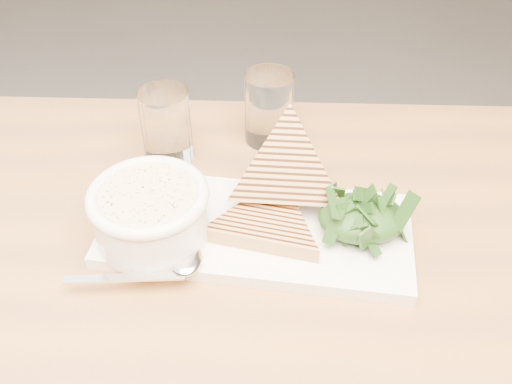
{
  "coord_description": "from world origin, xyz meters",
  "views": [
    {
      "loc": [
        0.18,
        -0.23,
        1.25
      ],
      "look_at": [
        0.19,
        0.27,
        0.82
      ],
      "focal_mm": 40.0,
      "sensor_mm": 36.0,
      "label": 1
    }
  ],
  "objects_px": {
    "glass_near": "(166,126)",
    "glass_far": "(269,108)",
    "table_top": "(213,289)",
    "soup_bowl": "(151,217)",
    "platter": "(256,230)"
  },
  "relations": [
    {
      "from": "soup_bowl",
      "to": "glass_far",
      "type": "relative_size",
      "value": 1.25
    },
    {
      "from": "glass_near",
      "to": "platter",
      "type": "bearing_deg",
      "value": -53.66
    },
    {
      "from": "soup_bowl",
      "to": "platter",
      "type": "bearing_deg",
      "value": 4.95
    },
    {
      "from": "platter",
      "to": "glass_far",
      "type": "relative_size",
      "value": 3.49
    },
    {
      "from": "glass_near",
      "to": "glass_far",
      "type": "relative_size",
      "value": 0.99
    },
    {
      "from": "glass_far",
      "to": "table_top",
      "type": "bearing_deg",
      "value": -105.8
    },
    {
      "from": "table_top",
      "to": "glass_near",
      "type": "bearing_deg",
      "value": 106.29
    },
    {
      "from": "table_top",
      "to": "glass_far",
      "type": "height_order",
      "value": "glass_far"
    },
    {
      "from": "table_top",
      "to": "platter",
      "type": "bearing_deg",
      "value": 51.55
    },
    {
      "from": "platter",
      "to": "soup_bowl",
      "type": "xyz_separation_m",
      "value": [
        -0.12,
        -0.01,
        0.03
      ]
    },
    {
      "from": "table_top",
      "to": "glass_near",
      "type": "distance_m",
      "value": 0.24
    },
    {
      "from": "soup_bowl",
      "to": "glass_far",
      "type": "xyz_separation_m",
      "value": [
        0.14,
        0.21,
        0.01
      ]
    },
    {
      "from": "glass_near",
      "to": "table_top",
      "type": "bearing_deg",
      "value": -73.71
    },
    {
      "from": "table_top",
      "to": "soup_bowl",
      "type": "bearing_deg",
      "value": 141.32
    },
    {
      "from": "table_top",
      "to": "glass_far",
      "type": "xyz_separation_m",
      "value": [
        0.07,
        0.26,
        0.07
      ]
    }
  ]
}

